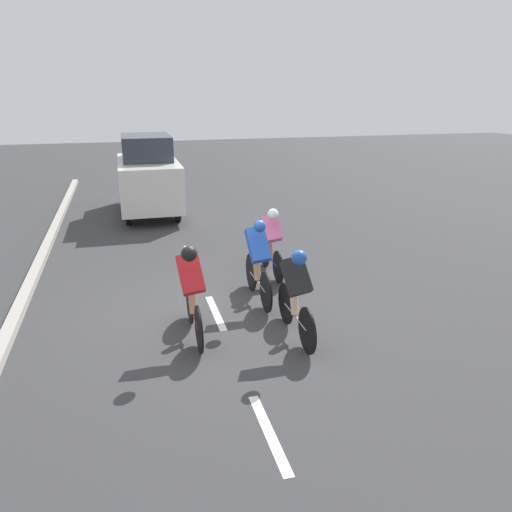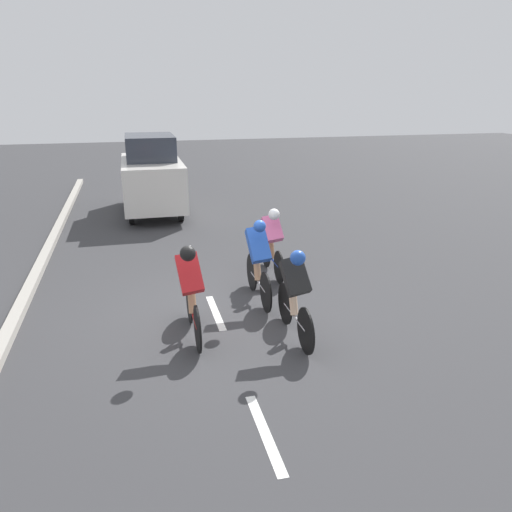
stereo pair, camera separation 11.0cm
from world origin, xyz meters
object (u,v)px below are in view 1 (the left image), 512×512
Objects in this scene: cyclist_red at (192,289)px; cyclist_black at (296,291)px; cyclist_blue at (258,259)px; support_car at (148,176)px; cyclist_pink at (271,240)px.

cyclist_red is 1.53m from cyclist_black.
cyclist_black is at bearing 96.57° from cyclist_blue.
support_car reaches higher than cyclist_red.
cyclist_black is at bearing 164.38° from cyclist_red.
cyclist_blue reaches higher than cyclist_pink.
cyclist_black is at bearing 100.26° from support_car.
cyclist_red is at bearing 50.14° from cyclist_pink.
cyclist_black is 8.93m from support_car.
cyclist_red is 1.01× the size of cyclist_black.
support_car is at bearing -78.99° from cyclist_blue.
cyclist_pink is at bearing -129.86° from cyclist_red.
cyclist_pink is at bearing -98.79° from cyclist_black.
cyclist_pink is at bearing 108.14° from support_car.
cyclist_blue is (0.17, -1.50, 0.02)m from cyclist_black.
cyclist_black reaches higher than cyclist_pink.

